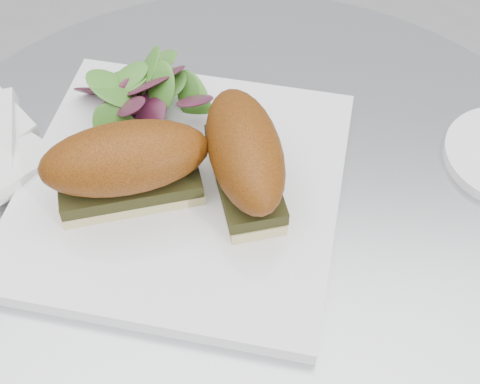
{
  "coord_description": "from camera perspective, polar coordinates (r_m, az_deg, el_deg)",
  "views": [
    {
      "loc": [
        -0.01,
        -0.35,
        1.22
      ],
      "look_at": [
        -0.01,
        0.01,
        0.77
      ],
      "focal_mm": 50.0,
      "sensor_mm": 36.0,
      "label": 1
    }
  ],
  "objects": [
    {
      "name": "sandwich_right",
      "position": [
        0.58,
        0.4,
        3.07
      ],
      "size": [
        0.09,
        0.15,
        0.08
      ],
      "rotation": [
        0.0,
        0.0,
        -1.36
      ],
      "color": "#D3BC84",
      "rests_on": "plate"
    },
    {
      "name": "plate",
      "position": [
        0.62,
        -5.02,
        0.39
      ],
      "size": [
        0.34,
        0.34,
        0.02
      ],
      "primitive_type": "cube",
      "rotation": [
        0.0,
        0.0,
        -0.2
      ],
      "color": "white",
      "rests_on": "table"
    },
    {
      "name": "sandwich_left",
      "position": [
        0.58,
        -9.69,
        2.3
      ],
      "size": [
        0.16,
        0.1,
        0.08
      ],
      "rotation": [
        0.0,
        0.0,
        0.22
      ],
      "color": "#D3BC84",
      "rests_on": "plate"
    },
    {
      "name": "salad",
      "position": [
        0.66,
        -8.6,
        8.09
      ],
      "size": [
        0.12,
        0.12,
        0.05
      ],
      "primitive_type": null,
      "color": "#3E8B2D",
      "rests_on": "plate"
    },
    {
      "name": "table",
      "position": [
        0.82,
        0.4,
        -12.79
      ],
      "size": [
        0.7,
        0.7,
        0.73
      ],
      "color": "#B3B5BA",
      "rests_on": "ground"
    }
  ]
}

